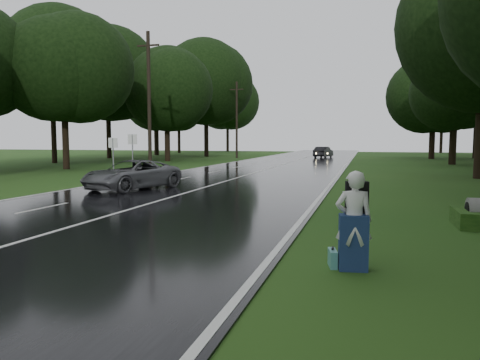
# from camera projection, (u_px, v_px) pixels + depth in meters

# --- Properties ---
(ground) EXTENTS (160.00, 160.00, 0.00)m
(ground) POSITION_uv_depth(u_px,v_px,m) (85.00, 224.00, 12.63)
(ground) COLOR #244815
(ground) RESTS_ON ground
(road) EXTENTS (12.00, 140.00, 0.04)m
(road) POSITION_uv_depth(u_px,v_px,m) (255.00, 173.00, 31.80)
(road) COLOR black
(road) RESTS_ON ground
(lane_center) EXTENTS (0.12, 140.00, 0.01)m
(lane_center) POSITION_uv_depth(u_px,v_px,m) (255.00, 173.00, 31.80)
(lane_center) COLOR silver
(lane_center) RESTS_ON road
(grey_car) EXTENTS (3.65, 5.38, 1.37)m
(grey_car) POSITION_uv_depth(u_px,v_px,m) (132.00, 175.00, 21.09)
(grey_car) COLOR #515256
(grey_car) RESTS_ON road
(far_car) EXTENTS (2.31, 4.50, 1.41)m
(far_car) POSITION_uv_depth(u_px,v_px,m) (323.00, 152.00, 58.33)
(far_car) COLOR black
(far_car) RESTS_ON road
(hitchhiker) EXTENTS (0.72, 0.66, 1.81)m
(hitchhiker) POSITION_uv_depth(u_px,v_px,m) (354.00, 224.00, 8.13)
(hitchhiker) COLOR silver
(hitchhiker) RESTS_ON ground
(suitcase) EXTENTS (0.22, 0.47, 0.32)m
(suitcase) POSITION_uv_depth(u_px,v_px,m) (333.00, 258.00, 8.38)
(suitcase) COLOR teal
(suitcase) RESTS_ON ground
(utility_pole_mid) EXTENTS (1.80, 0.28, 10.50)m
(utility_pole_mid) POSITION_uv_depth(u_px,v_px,m) (150.00, 170.00, 34.80)
(utility_pole_mid) COLOR black
(utility_pole_mid) RESTS_ON ground
(utility_pole_far) EXTENTS (1.80, 0.28, 9.69)m
(utility_pole_far) POSITION_uv_depth(u_px,v_px,m) (237.00, 158.00, 57.89)
(utility_pole_far) COLOR black
(utility_pole_far) RESTS_ON ground
(road_sign_a) EXTENTS (0.59, 0.10, 2.47)m
(road_sign_a) POSITION_uv_depth(u_px,v_px,m) (114.00, 179.00, 27.37)
(road_sign_a) COLOR white
(road_sign_a) RESTS_ON ground
(road_sign_b) EXTENTS (0.65, 0.10, 2.71)m
(road_sign_b) POSITION_uv_depth(u_px,v_px,m) (133.00, 176.00, 29.64)
(road_sign_b) COLOR white
(road_sign_b) RESTS_ON ground
(tree_left_d) EXTENTS (9.06, 9.06, 14.15)m
(tree_left_d) POSITION_uv_depth(u_px,v_px,m) (67.00, 169.00, 36.18)
(tree_left_d) COLOR black
(tree_left_d) RESTS_ON ground
(tree_left_e) EXTENTS (8.46, 8.46, 13.22)m
(tree_left_e) POSITION_uv_depth(u_px,v_px,m) (168.00, 161.00, 49.65)
(tree_left_e) COLOR black
(tree_left_e) RESTS_ON ground
(tree_left_f) EXTENTS (11.21, 11.21, 17.52)m
(tree_left_f) POSITION_uv_depth(u_px,v_px,m) (206.00, 157.00, 63.11)
(tree_left_f) COLOR black
(tree_left_f) RESTS_ON ground
(tree_right_d) EXTENTS (10.04, 10.04, 15.69)m
(tree_right_d) POSITION_uv_depth(u_px,v_px,m) (479.00, 179.00, 27.42)
(tree_right_d) COLOR black
(tree_right_d) RESTS_ON ground
(tree_right_e) EXTENTS (7.70, 7.70, 12.03)m
(tree_right_e) POSITION_uv_depth(u_px,v_px,m) (452.00, 164.00, 42.94)
(tree_right_e) COLOR black
(tree_right_e) RESTS_ON ground
(tree_right_f) EXTENTS (8.21, 8.21, 12.83)m
(tree_right_f) POSITION_uv_depth(u_px,v_px,m) (431.00, 159.00, 55.31)
(tree_right_f) COLOR black
(tree_right_f) RESTS_ON ground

